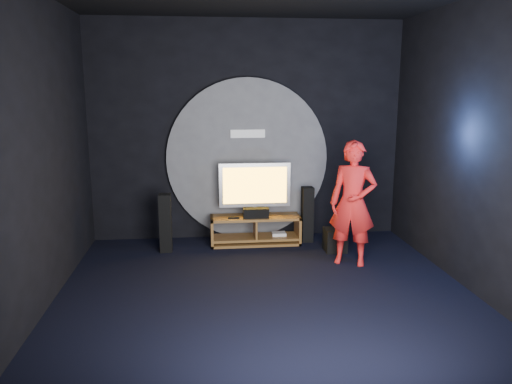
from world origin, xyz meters
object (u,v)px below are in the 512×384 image
(media_console, at_px, (256,232))
(subwoofer, at_px, (335,240))
(tv, at_px, (255,187))
(tower_speaker_right, at_px, (307,214))
(player, at_px, (353,203))
(tower_speaker_left, at_px, (165,223))

(media_console, xyz_separation_m, subwoofer, (1.16, -0.51, -0.02))
(tv, xyz_separation_m, tower_speaker_right, (0.84, -0.03, -0.46))
(media_console, height_order, player, player)
(media_console, distance_m, subwoofer, 1.26)
(tower_speaker_right, height_order, subwoofer, tower_speaker_right)
(media_console, height_order, tv, tv)
(tower_speaker_right, bearing_deg, media_console, -177.24)
(subwoofer, xyz_separation_m, player, (0.08, -0.54, 0.70))
(tower_speaker_left, height_order, tower_speaker_right, same)
(tower_speaker_left, height_order, player, player)
(tower_speaker_left, relative_size, tower_speaker_right, 1.00)
(tower_speaker_left, bearing_deg, tower_speaker_right, 7.22)
(media_console, relative_size, subwoofer, 4.07)
(tower_speaker_left, bearing_deg, subwoofer, -5.89)
(subwoofer, relative_size, player, 0.20)
(tower_speaker_left, xyz_separation_m, subwoofer, (2.55, -0.26, -0.27))
(tv, relative_size, player, 0.65)
(tower_speaker_right, height_order, player, player)
(player, bearing_deg, subwoofer, 122.98)
(tv, distance_m, tower_speaker_right, 0.96)
(tower_speaker_left, xyz_separation_m, player, (2.63, -0.81, 0.43))
(tv, height_order, tower_speaker_right, tv)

